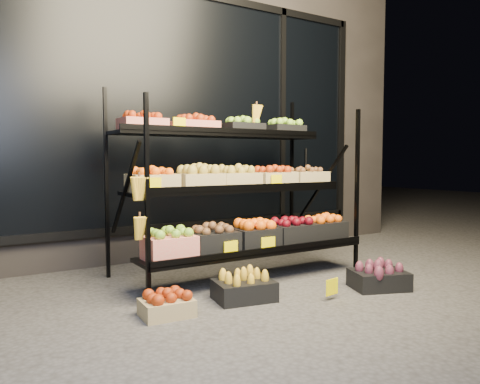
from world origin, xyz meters
TOP-DOWN VIEW (x-y plane):
  - ground at (0.00, 0.00)m, footprint 24.00×24.00m
  - building at (0.00, 2.59)m, footprint 6.00×2.08m
  - display_rack at (-0.01, 0.60)m, footprint 2.18×1.02m
  - tag_floor_b at (0.18, -0.40)m, footprint 0.13×0.01m
  - floor_crate_left at (-1.00, -0.08)m, footprint 0.35×0.27m
  - floor_crate_midleft at (-0.37, -0.05)m, footprint 0.48×0.39m
  - floor_crate_right at (0.71, -0.37)m, footprint 0.51×0.45m

SIDE VIEW (x-z plane):
  - ground at x=0.00m, z-range 0.00..0.00m
  - tag_floor_b at x=0.18m, z-range 0.00..0.12m
  - floor_crate_left at x=-1.00m, z-range -0.01..0.17m
  - floor_crate_right at x=0.71m, z-range -0.01..0.20m
  - floor_crate_midleft at x=-0.37m, z-range -0.01..0.20m
  - display_rack at x=-0.01m, z-range -0.05..1.63m
  - building at x=0.00m, z-range 0.00..3.50m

